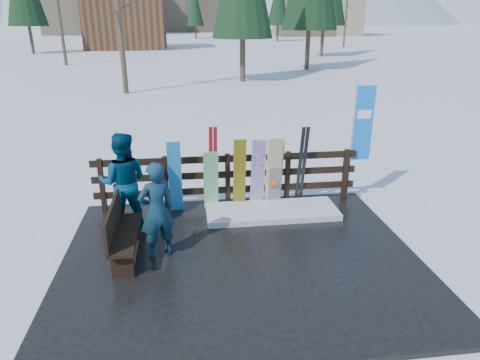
{
  "coord_description": "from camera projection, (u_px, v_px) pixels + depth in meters",
  "views": [
    {
      "loc": [
        -0.83,
        -6.28,
        3.89
      ],
      "look_at": [
        0.11,
        1.0,
        1.1
      ],
      "focal_mm": 32.0,
      "sensor_mm": 36.0,
      "label": 1
    }
  ],
  "objects": [
    {
      "name": "ground",
      "position": [
        241.0,
        261.0,
        7.3
      ],
      "size": [
        700.0,
        700.0,
        0.0
      ],
      "primitive_type": "plane",
      "color": "white",
      "rests_on": "ground"
    },
    {
      "name": "deck",
      "position": [
        241.0,
        259.0,
        7.28
      ],
      "size": [
        6.0,
        5.0,
        0.08
      ],
      "primitive_type": "cube",
      "color": "black",
      "rests_on": "ground"
    },
    {
      "name": "snowboard_1",
      "position": [
        211.0,
        181.0,
        8.83
      ],
      "size": [
        0.3,
        0.27,
        1.32
      ],
      "primitive_type": "cube",
      "rotation": [
        0.19,
        0.0,
        0.0
      ],
      "color": "silver",
      "rests_on": "deck"
    },
    {
      "name": "snowboard_4",
      "position": [
        276.0,
        175.0,
        8.97
      ],
      "size": [
        0.27,
        0.25,
        1.46
      ],
      "primitive_type": "cube",
      "rotation": [
        0.16,
        0.0,
        0.0
      ],
      "color": "black",
      "rests_on": "deck"
    },
    {
      "name": "fence",
      "position": [
        228.0,
        176.0,
        9.08
      ],
      "size": [
        5.6,
        0.1,
        1.15
      ],
      "color": "black",
      "rests_on": "deck"
    },
    {
      "name": "person_front",
      "position": [
        157.0,
        211.0,
        7.03
      ],
      "size": [
        0.73,
        0.63,
        1.68
      ],
      "primitive_type": "imported",
      "rotation": [
        0.0,
        0.0,
        3.59
      ],
      "color": "#16495A",
      "rests_on": "deck"
    },
    {
      "name": "snowboard_0",
      "position": [
        175.0,
        177.0,
        8.7
      ],
      "size": [
        0.27,
        0.22,
        1.55
      ],
      "primitive_type": "cube",
      "rotation": [
        0.13,
        0.0,
        0.0
      ],
      "color": "#2689D8",
      "rests_on": "deck"
    },
    {
      "name": "bench",
      "position": [
        121.0,
        231.0,
        7.06
      ],
      "size": [
        0.41,
        1.5,
        0.97
      ],
      "color": "black",
      "rests_on": "deck"
    },
    {
      "name": "ski_pair_b",
      "position": [
        302.0,
        166.0,
        9.05
      ],
      "size": [
        0.17,
        0.34,
        1.76
      ],
      "color": "black",
      "rests_on": "deck"
    },
    {
      "name": "snowboard_2",
      "position": [
        239.0,
        174.0,
        8.86
      ],
      "size": [
        0.26,
        0.22,
        1.54
      ],
      "primitive_type": "cube",
      "rotation": [
        0.13,
        0.0,
        0.0
      ],
      "color": "gold",
      "rests_on": "deck"
    },
    {
      "name": "snowboard_3",
      "position": [
        258.0,
        174.0,
        8.91
      ],
      "size": [
        0.3,
        0.33,
        1.54
      ],
      "primitive_type": "cube",
      "rotation": [
        0.2,
        0.0,
        0.0
      ],
      "color": "white",
      "rests_on": "deck"
    },
    {
      "name": "trees",
      "position": [
        210.0,
        0.0,
        49.76
      ],
      "size": [
        42.31,
        68.85,
        12.59
      ],
      "color": "#382B1E",
      "rests_on": "ground"
    },
    {
      "name": "person_back",
      "position": [
        123.0,
        182.0,
        7.95
      ],
      "size": [
        0.94,
        0.74,
        1.89
      ],
      "primitive_type": "imported",
      "rotation": [
        0.0,
        0.0,
        3.11
      ],
      "color": "#043653",
      "rests_on": "deck"
    },
    {
      "name": "ski_pair_a",
      "position": [
        213.0,
        168.0,
        8.81
      ],
      "size": [
        0.16,
        0.36,
        1.82
      ],
      "color": "#AB151B",
      "rests_on": "deck"
    },
    {
      "name": "snow_patch",
      "position": [
        272.0,
        211.0,
        8.83
      ],
      "size": [
        2.7,
        1.0,
        0.12
      ],
      "primitive_type": "cube",
      "color": "white",
      "rests_on": "deck"
    },
    {
      "name": "snowboard_5",
      "position": [
        274.0,
        172.0,
        8.94
      ],
      "size": [
        0.31,
        0.39,
        1.56
      ],
      "primitive_type": "cube",
      "rotation": [
        0.23,
        0.0,
        0.0
      ],
      "color": "white",
      "rests_on": "deck"
    },
    {
      "name": "rental_flag",
      "position": [
        361.0,
        128.0,
        9.13
      ],
      "size": [
        0.45,
        0.04,
        2.6
      ],
      "color": "silver",
      "rests_on": "deck"
    }
  ]
}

